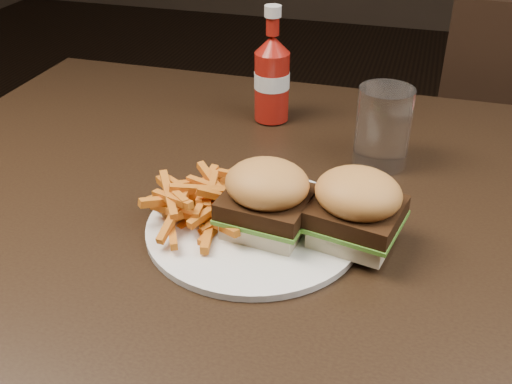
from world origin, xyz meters
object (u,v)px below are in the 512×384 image
(plate, at_px, (254,227))
(tumbler, at_px, (383,129))
(dining_table, at_px, (297,204))
(ketchup_bottle, at_px, (272,86))

(plate, relative_size, tumbler, 2.14)
(plate, xyz_separation_m, tumbler, (0.13, 0.22, 0.05))
(dining_table, bearing_deg, plate, -106.98)
(dining_table, distance_m, plate, 0.11)
(plate, distance_m, tumbler, 0.26)
(ketchup_bottle, xyz_separation_m, tumbler, (0.19, -0.10, -0.01))
(ketchup_bottle, relative_size, tumbler, 0.93)
(plate, bearing_deg, tumbler, 59.64)
(dining_table, height_order, plate, plate)
(tumbler, bearing_deg, dining_table, -129.98)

